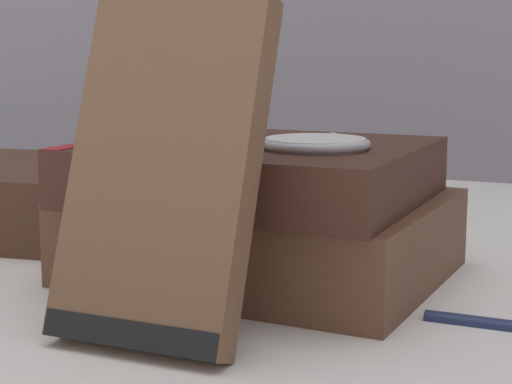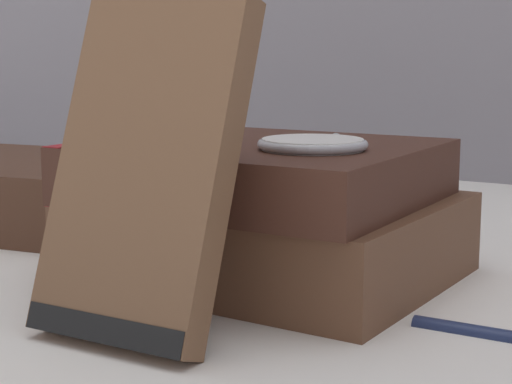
{
  "view_description": "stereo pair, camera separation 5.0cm",
  "coord_description": "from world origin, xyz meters",
  "px_view_note": "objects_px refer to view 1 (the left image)",
  "views": [
    {
      "loc": [
        0.18,
        -0.44,
        0.13
      ],
      "look_at": [
        -0.01,
        -0.01,
        0.05
      ],
      "focal_mm": 60.0,
      "sensor_mm": 36.0,
      "label": 1
    },
    {
      "loc": [
        0.23,
        -0.42,
        0.13
      ],
      "look_at": [
        -0.01,
        -0.01,
        0.05
      ],
      "focal_mm": 60.0,
      "sensor_mm": 36.0,
      "label": 2
    }
  ],
  "objects_px": {
    "book_flat_bottom": "(257,235)",
    "pocket_watch": "(316,143)",
    "book_leaning_front": "(161,180)",
    "book_flat_top": "(246,171)"
  },
  "relations": [
    {
      "from": "book_flat_bottom",
      "to": "pocket_watch",
      "type": "relative_size",
      "value": 3.33
    },
    {
      "from": "book_leaning_front",
      "to": "pocket_watch",
      "type": "relative_size",
      "value": 2.55
    },
    {
      "from": "book_flat_bottom",
      "to": "pocket_watch",
      "type": "height_order",
      "value": "pocket_watch"
    },
    {
      "from": "book_leaning_front",
      "to": "pocket_watch",
      "type": "height_order",
      "value": "book_leaning_front"
    },
    {
      "from": "book_flat_bottom",
      "to": "pocket_watch",
      "type": "xyz_separation_m",
      "value": [
        0.04,
        -0.02,
        0.06
      ]
    },
    {
      "from": "book_flat_top",
      "to": "pocket_watch",
      "type": "bearing_deg",
      "value": -12.06
    },
    {
      "from": "book_flat_bottom",
      "to": "book_leaning_front",
      "type": "xyz_separation_m",
      "value": [
        0.01,
        -0.12,
        0.05
      ]
    },
    {
      "from": "book_flat_top",
      "to": "book_leaning_front",
      "type": "distance_m",
      "value": 0.11
    },
    {
      "from": "book_flat_top",
      "to": "book_leaning_front",
      "type": "bearing_deg",
      "value": -85.21
    },
    {
      "from": "book_flat_top",
      "to": "pocket_watch",
      "type": "height_order",
      "value": "pocket_watch"
    }
  ]
}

